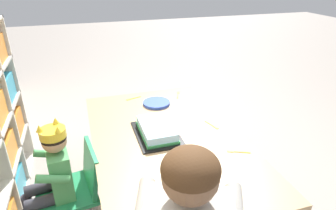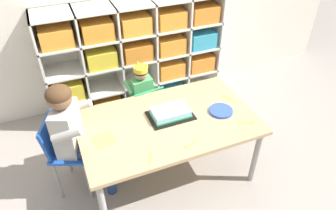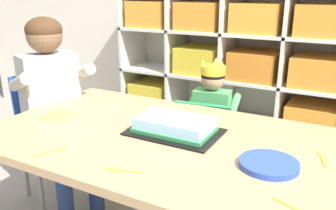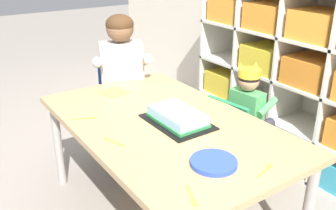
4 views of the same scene
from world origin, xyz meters
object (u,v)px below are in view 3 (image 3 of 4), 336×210
object	(u,v)px
paper_plate_stack	(269,164)
classroom_chair_blue	(207,139)
birthday_cake_on_tray	(175,127)
classroom_chair_adult_side	(50,122)
fork_near_child_seat	(296,209)
fork_near_cake_tray	(122,170)
child_with_crown	(213,110)
fork_beside_plate_stack	(322,158)
adult_helper_seated	(55,93)
fork_by_napkin	(52,151)
activity_table	(159,147)

from	to	relation	value
paper_plate_stack	classroom_chair_blue	bearing A→B (deg)	127.14
classroom_chair_blue	birthday_cake_on_tray	world-z (taller)	birthday_cake_on_tray
classroom_chair_adult_side	birthday_cake_on_tray	size ratio (longest dim) A/B	1.95
fork_near_child_seat	fork_near_cake_tray	distance (m)	0.56
child_with_crown	fork_near_child_seat	bearing A→B (deg)	115.36
fork_near_cake_tray	fork_beside_plate_stack	xyz separation A→B (m)	(0.59, 0.42, 0.00)
adult_helper_seated	fork_near_child_seat	size ratio (longest dim) A/B	8.42
child_with_crown	fork_near_cake_tray	world-z (taller)	child_with_crown
fork_by_napkin	birthday_cake_on_tray	bearing A→B (deg)	164.44
adult_helper_seated	activity_table	bearing A→B (deg)	-78.31
fork_near_cake_tray	classroom_chair_adult_side	bearing A→B (deg)	132.65
child_with_crown	classroom_chair_adult_side	distance (m)	0.97
adult_helper_seated	fork_by_napkin	bearing A→B (deg)	-113.20
fork_near_cake_tray	fork_by_napkin	world-z (taller)	same
activity_table	fork_beside_plate_stack	size ratio (longest dim) A/B	11.90
child_with_crown	birthday_cake_on_tray	xyz separation A→B (m)	(0.07, -0.64, 0.13)
classroom_chair_blue	fork_near_cake_tray	xyz separation A→B (m)	(0.06, -0.91, 0.25)
fork_by_napkin	fork_beside_plate_stack	size ratio (longest dim) A/B	1.01
activity_table	classroom_chair_blue	world-z (taller)	classroom_chair_blue
fork_beside_plate_stack	child_with_crown	bearing A→B (deg)	-148.00
child_with_crown	fork_by_napkin	distance (m)	1.06
child_with_crown	fork_near_cake_tray	size ratio (longest dim) A/B	6.64
adult_helper_seated	paper_plate_stack	xyz separation A→B (m)	(1.21, -0.20, -0.03)
fork_beside_plate_stack	classroom_chair_blue	bearing A→B (deg)	-142.88
classroom_chair_blue	child_with_crown	distance (m)	0.18
child_with_crown	fork_beside_plate_stack	bearing A→B (deg)	130.19
classroom_chair_blue	child_with_crown	bearing A→B (deg)	-90.68
activity_table	paper_plate_stack	xyz separation A→B (m)	(0.48, -0.06, 0.07)
child_with_crown	fork_near_cake_tray	xyz separation A→B (m)	(0.07, -1.02, 0.11)
classroom_chair_adult_side	fork_beside_plate_stack	xyz separation A→B (m)	(1.48, -0.09, 0.16)
classroom_chair_blue	paper_plate_stack	distance (m)	0.85
fork_by_napkin	paper_plate_stack	bearing A→B (deg)	134.18
fork_near_child_seat	paper_plate_stack	bearing A→B (deg)	-37.46
fork_beside_plate_stack	activity_table	bearing A→B (deg)	-97.47
fork_near_child_seat	fork_near_cake_tray	xyz separation A→B (m)	(-0.56, -0.05, 0.00)
fork_near_child_seat	fork_near_cake_tray	size ratio (longest dim) A/B	1.01
child_with_crown	activity_table	bearing A→B (deg)	84.26
child_with_crown	fork_beside_plate_stack	world-z (taller)	child_with_crown
activity_table	fork_beside_plate_stack	world-z (taller)	fork_beside_plate_stack
classroom_chair_blue	child_with_crown	world-z (taller)	child_with_crown
adult_helper_seated	fork_by_napkin	xyz separation A→B (m)	(0.46, -0.48, -0.04)
classroom_chair_blue	classroom_chair_adult_side	xyz separation A→B (m)	(-0.84, -0.39, 0.09)
paper_plate_stack	fork_near_child_seat	world-z (taller)	paper_plate_stack
classroom_chair_adult_side	fork_near_cake_tray	distance (m)	1.04
classroom_chair_adult_side	fork_beside_plate_stack	world-z (taller)	classroom_chair_adult_side
fork_near_cake_tray	fork_by_napkin	bearing A→B (deg)	163.44
paper_plate_stack	fork_beside_plate_stack	size ratio (longest dim) A/B	1.65
adult_helper_seated	fork_near_child_seat	world-z (taller)	adult_helper_seated
adult_helper_seated	fork_near_cake_tray	distance (m)	0.92
classroom_chair_blue	fork_by_napkin	bearing A→B (deg)	66.37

